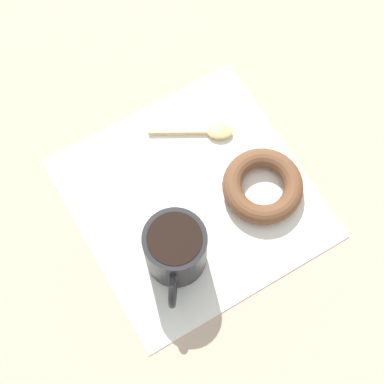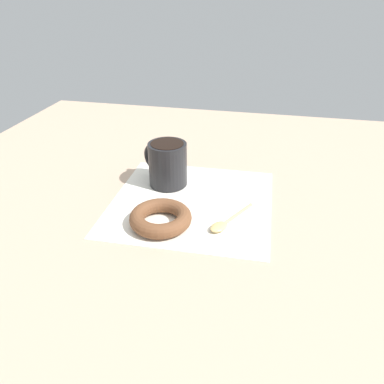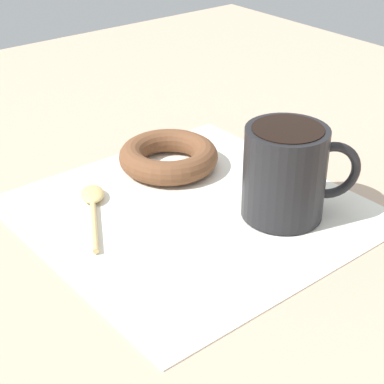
{
  "view_description": "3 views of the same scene",
  "coord_description": "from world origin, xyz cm",
  "views": [
    {
      "loc": [
        -16.62,
        -25.85,
        80.98
      ],
      "look_at": [
        -1.97,
        0.09,
        2.3
      ],
      "focal_mm": 60.0,
      "sensor_mm": 36.0,
      "label": 1
    },
    {
      "loc": [
        58.21,
        13.15,
        37.54
      ],
      "look_at": [
        -1.97,
        0.09,
        2.3
      ],
      "focal_mm": 35.0,
      "sensor_mm": 36.0,
      "label": 2
    },
    {
      "loc": [
        -43.91,
        33.39,
        32.66
      ],
      "look_at": [
        -1.97,
        0.09,
        2.3
      ],
      "focal_mm": 60.0,
      "sensor_mm": 36.0,
      "label": 3
    }
  ],
  "objects": [
    {
      "name": "ground_plane",
      "position": [
        0.0,
        0.0,
        -1.0
      ],
      "size": [
        120.0,
        120.0,
        2.0
      ],
      "primitive_type": "cube",
      "color": "tan"
    },
    {
      "name": "napkin",
      "position": [
        -1.97,
        0.09,
        0.15
      ],
      "size": [
        30.77,
        30.77,
        0.3
      ],
      "primitive_type": "cube",
      "rotation": [
        0.0,
        0.0,
        0.02
      ],
      "color": "white",
      "rests_on": "ground_plane"
    },
    {
      "name": "coffee_cup",
      "position": [
        -8.0,
        -6.42,
        4.93
      ],
      "size": [
        8.22,
        10.33,
        9.0
      ],
      "color": "black",
      "rests_on": "napkin"
    },
    {
      "name": "donut",
      "position": [
        6.78,
        -3.57,
        1.62
      ],
      "size": [
        10.83,
        10.83,
        2.64
      ],
      "primitive_type": "torus",
      "color": "brown",
      "rests_on": "napkin"
    },
    {
      "name": "spoon",
      "position": [
        4.83,
        7.2,
        0.7
      ],
      "size": [
        11.01,
        7.01,
        0.9
      ],
      "color": "#D8B772",
      "rests_on": "napkin"
    }
  ]
}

